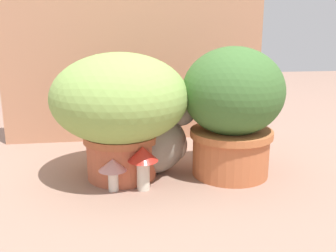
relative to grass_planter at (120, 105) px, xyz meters
name	(u,v)px	position (x,y,z in m)	size (l,w,h in m)	color
ground_plane	(146,177)	(0.08, -0.02, -0.26)	(6.00, 6.00, 0.00)	#937160
cardboard_backdrop	(134,43)	(0.08, 0.47, 0.19)	(1.18, 0.03, 0.89)	tan
grass_planter	(120,105)	(0.00, 0.00, 0.00)	(0.47, 0.47, 0.44)	#B55A3D
leafy_planter	(232,108)	(0.39, -0.03, -0.01)	(0.35, 0.35, 0.45)	#BE653C
cat	(156,140)	(0.12, 0.02, -0.14)	(0.39, 0.21, 0.32)	gray
mushroom_ornament_pink	(113,168)	(-0.03, -0.12, -0.18)	(0.09, 0.09, 0.11)	silver
mushroom_ornament_red	(143,160)	(0.07, -0.12, -0.15)	(0.10, 0.10, 0.15)	beige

